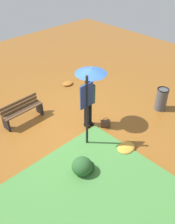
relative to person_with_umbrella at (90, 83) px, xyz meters
name	(u,v)px	position (x,y,z in m)	size (l,w,h in m)	color
ground_plane	(80,125)	(-0.28, 0.18, -1.55)	(18.00, 18.00, 0.00)	brown
grass_verge	(84,212)	(-2.38, -2.24, -1.53)	(4.80, 4.00, 0.05)	#47843D
person_with_umbrella	(90,83)	(0.00, 0.00, 0.00)	(0.96, 0.96, 2.04)	black
info_sign_post	(87,104)	(-0.73, -0.63, -0.11)	(0.44, 0.07, 2.30)	black
handbag	(105,124)	(0.26, -0.48, -1.42)	(0.32, 0.30, 0.37)	#4C3323
park_bench	(22,111)	(-1.48, 1.68, -1.15)	(1.40, 0.41, 0.75)	black
trash_bin	(161,99)	(2.43, -1.16, -1.13)	(0.42, 0.42, 0.83)	#4C4C51
shrub_cluster	(83,166)	(-1.57, -1.37, -1.32)	(0.60, 0.55, 0.49)	#285628
leaf_pile_near_person	(126,148)	(-0.08, -1.62, -1.49)	(0.58, 0.46, 0.13)	gold
leaf_pile_by_bench	(68,83)	(1.19, 2.52, -1.50)	(0.46, 0.36, 0.10)	#A86023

